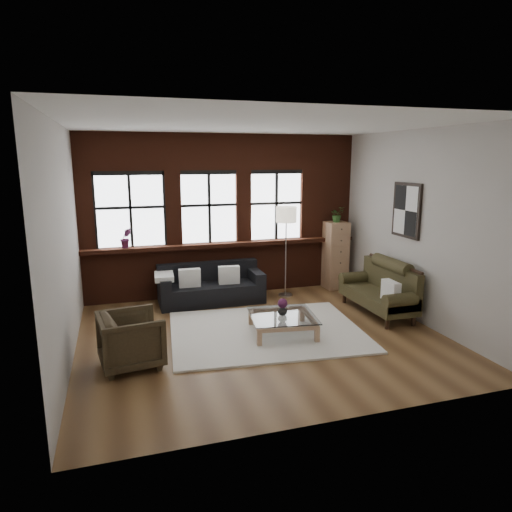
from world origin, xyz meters
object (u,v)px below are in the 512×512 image
object	(u,v)px
drawer_chest	(335,255)
armchair	(131,340)
dark_sofa	(211,284)
vase	(282,310)
floor_lamp	(286,248)
vintage_settee	(378,289)
coffee_table	(282,325)

from	to	relation	value
drawer_chest	armchair	bearing A→B (deg)	-148.56
dark_sofa	vase	size ratio (longest dim) A/B	12.58
vase	drawer_chest	size ratio (longest dim) A/B	0.11
armchair	drawer_chest	bearing A→B (deg)	-66.54
armchair	floor_lamp	bearing A→B (deg)	-60.22
floor_lamp	vase	bearing A→B (deg)	-112.02
vase	drawer_chest	bearing A→B (deg)	47.44
vintage_settee	dark_sofa	bearing A→B (deg)	150.94
vintage_settee	coffee_table	xyz separation A→B (m)	(-1.97, -0.45, -0.30)
vintage_settee	coffee_table	world-z (taller)	vintage_settee
dark_sofa	floor_lamp	xyz separation A→B (m)	(1.52, -0.00, 0.62)
dark_sofa	drawer_chest	bearing A→B (deg)	4.99
dark_sofa	vintage_settee	distance (m)	3.09
coffee_table	floor_lamp	world-z (taller)	floor_lamp
coffee_table	vase	xyz separation A→B (m)	(0.00, 0.00, 0.24)
dark_sofa	coffee_table	xyz separation A→B (m)	(0.73, -1.95, -0.20)
armchair	floor_lamp	world-z (taller)	floor_lamp
armchair	vase	size ratio (longest dim) A/B	5.13
dark_sofa	vase	world-z (taller)	dark_sofa
drawer_chest	vase	bearing A→B (deg)	-132.56
dark_sofa	vintage_settee	bearing A→B (deg)	-29.06
armchair	coffee_table	distance (m)	2.36
drawer_chest	vintage_settee	bearing A→B (deg)	-91.41
dark_sofa	vase	xyz separation A→B (m)	(0.73, -1.95, 0.05)
vintage_settee	coffee_table	distance (m)	2.04
vintage_settee	floor_lamp	size ratio (longest dim) A/B	0.87
vintage_settee	coffee_table	size ratio (longest dim) A/B	1.71
dark_sofa	floor_lamp	bearing A→B (deg)	-0.13
vintage_settee	coffee_table	bearing A→B (deg)	-167.15
armchair	vase	bearing A→B (deg)	-86.95
armchair	drawer_chest	distance (m)	5.07
dark_sofa	vase	distance (m)	2.08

